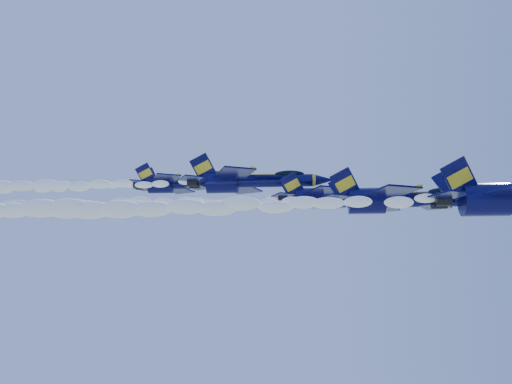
# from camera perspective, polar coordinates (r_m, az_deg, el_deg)

# --- Properties ---
(smoke_trail_jet_lead) EXTENTS (39.19, 2.03, 1.83)m
(smoke_trail_jet_lead) POSITION_cam_1_polar(r_m,az_deg,el_deg) (53.28, -3.49, -1.40)
(smoke_trail_jet_lead) COLOR white
(jet_second) EXTENTS (18.07, 14.83, 6.72)m
(jet_second) POSITION_cam_1_polar(r_m,az_deg,el_deg) (62.24, 14.26, -0.72)
(jet_second) COLOR #09083C
(smoke_trail_jet_second) EXTENTS (39.19, 1.87, 1.68)m
(smoke_trail_jet_second) POSITION_cam_1_polar(r_m,az_deg,el_deg) (63.24, -10.87, -1.40)
(smoke_trail_jet_second) COLOR white
(jet_third) EXTENTS (16.64, 13.65, 6.18)m
(jet_third) POSITION_cam_1_polar(r_m,az_deg,el_deg) (72.10, 7.98, -0.49)
(jet_third) COLOR #09083C
(smoke_trail_jet_third) EXTENTS (39.19, 1.72, 1.55)m
(smoke_trail_jet_third) POSITION_cam_1_polar(r_m,az_deg,el_deg) (75.01, -12.81, -1.04)
(smoke_trail_jet_third) COLOR white
(jet_fourth) EXTENTS (19.87, 16.30, 7.38)m
(jet_fourth) POSITION_cam_1_polar(r_m,az_deg,el_deg) (77.14, -0.46, 1.14)
(jet_fourth) COLOR #09083C
(smoke_trail_jet_fourth) EXTENTS (39.19, 2.05, 1.85)m
(smoke_trail_jet_fourth) POSITION_cam_1_polar(r_m,az_deg,el_deg) (83.98, -19.94, 0.51)
(smoke_trail_jet_fourth) COLOR white
(jet_fifth) EXTENTS (16.92, 13.88, 6.29)m
(jet_fifth) POSITION_cam_1_polar(r_m,az_deg,el_deg) (87.21, -7.37, 0.83)
(jet_fifth) COLOR #09083C
(smoke_trail_jet_fifth) EXTENTS (39.19, 1.75, 1.58)m
(smoke_trail_jet_fifth) POSITION_cam_1_polar(r_m,az_deg,el_deg) (96.03, -23.27, 0.30)
(smoke_trail_jet_fifth) COLOR white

